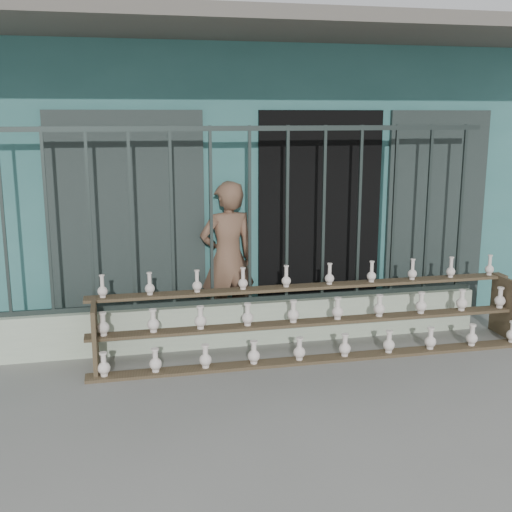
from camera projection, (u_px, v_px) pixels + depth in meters
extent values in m
plane|color=slate|center=(281.00, 393.00, 5.53)|extent=(60.00, 60.00, 0.00)
cube|color=#346E6C|center=(207.00, 168.00, 9.28)|extent=(7.00, 5.00, 3.20)
cube|color=black|center=(319.00, 220.00, 7.19)|extent=(1.40, 0.12, 2.40)
cube|color=#1F2A27|center=(128.00, 227.00, 6.71)|extent=(1.60, 0.08, 2.40)
cube|color=#1F2A27|center=(435.00, 216.00, 7.45)|extent=(1.20, 0.08, 2.40)
cube|color=#59544C|center=(251.00, 27.00, 5.99)|extent=(7.40, 2.00, 0.12)
cube|color=beige|center=(250.00, 322.00, 6.72)|extent=(5.00, 0.20, 0.45)
cube|color=#283330|center=(4.00, 224.00, 5.98)|extent=(0.03, 0.03, 1.80)
cube|color=#283330|center=(47.00, 223.00, 6.06)|extent=(0.03, 0.03, 1.80)
cube|color=#283330|center=(90.00, 221.00, 6.15)|extent=(0.03, 0.03, 1.80)
cube|color=#283330|center=(131.00, 220.00, 6.23)|extent=(0.03, 0.03, 1.80)
cube|color=#283330|center=(172.00, 219.00, 6.31)|extent=(0.03, 0.03, 1.80)
cube|color=#283330|center=(211.00, 217.00, 6.39)|extent=(0.03, 0.03, 1.80)
cube|color=#283330|center=(250.00, 216.00, 6.47)|extent=(0.03, 0.03, 1.80)
cube|color=#283330|center=(287.00, 215.00, 6.56)|extent=(0.03, 0.03, 1.80)
cube|color=#283330|center=(324.00, 213.00, 6.64)|extent=(0.03, 0.03, 1.80)
cube|color=#283330|center=(359.00, 212.00, 6.72)|extent=(0.03, 0.03, 1.80)
cube|color=#283330|center=(394.00, 211.00, 6.80)|extent=(0.03, 0.03, 1.80)
cube|color=#283330|center=(428.00, 210.00, 6.89)|extent=(0.03, 0.03, 1.80)
cube|color=#283330|center=(461.00, 209.00, 6.97)|extent=(0.03, 0.03, 1.80)
cube|color=#283330|center=(249.00, 128.00, 6.29)|extent=(5.00, 0.04, 0.05)
cube|color=#283330|center=(250.00, 299.00, 6.66)|extent=(5.00, 0.04, 0.05)
cube|color=brown|center=(322.00, 359.00, 6.26)|extent=(4.50, 0.18, 0.03)
cube|color=brown|center=(315.00, 322.00, 6.44)|extent=(4.50, 0.18, 0.03)
cube|color=brown|center=(308.00, 287.00, 6.61)|extent=(4.50, 0.18, 0.03)
cube|color=brown|center=(95.00, 337.00, 5.99)|extent=(0.04, 0.55, 0.64)
cube|color=brown|center=(506.00, 308.00, 6.89)|extent=(0.04, 0.55, 0.64)
imported|color=brown|center=(228.00, 259.00, 6.89)|extent=(0.67, 0.50, 1.68)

